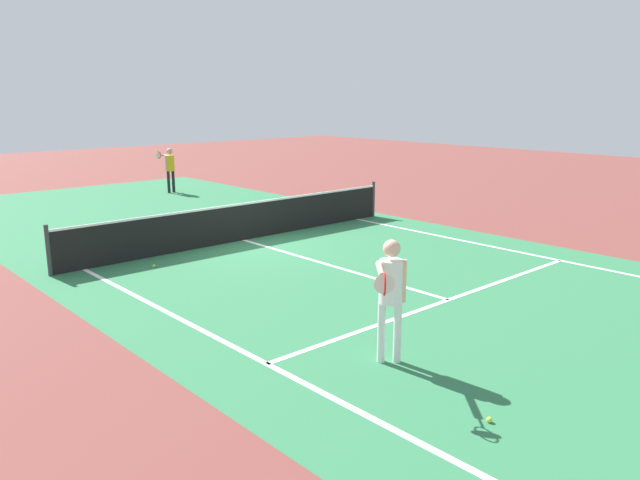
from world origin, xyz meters
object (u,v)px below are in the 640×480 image
Objects in this scene: player_near at (391,287)px; player_far at (170,165)px; net at (243,221)px; tennis_ball_near_net at (154,266)px; tennis_ball_by_baseline at (489,420)px.

player_far is at bearing 71.29° from player_near.
player_far reaches higher than net.
player_near is 1.04× the size of player_far.
net is 5.78× the size of player_far.
player_near is 6.73m from tennis_ball_near_net.
net is 3.09m from tennis_ball_near_net.
net is 9.87m from tennis_ball_by_baseline.
player_near reaches higher than net.
tennis_ball_by_baseline is (-5.75, -17.75, -1.01)m from player_far.
player_far reaches higher than tennis_ball_near_net.
player_far is (5.39, 15.91, -0.04)m from player_near.
player_near is at bearing -110.66° from net.
tennis_ball_near_net is (-5.50, -9.26, -1.01)m from player_far.
player_far is at bearing 73.05° from net.
player_far is at bearing 59.30° from tennis_ball_near_net.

